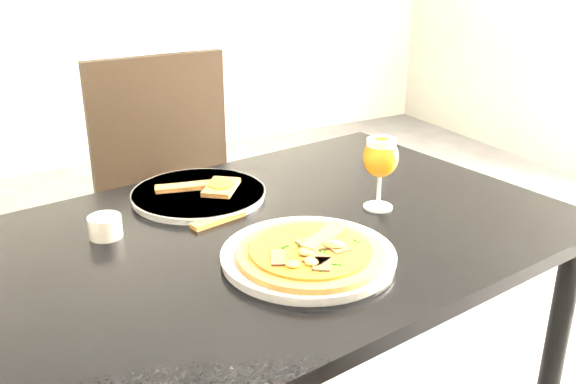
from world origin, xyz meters
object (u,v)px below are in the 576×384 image
pizza (311,252)px  beer_glass (381,158)px  dining_table (274,268)px  chair_far (179,207)px

pizza → beer_glass: size_ratio=1.66×
beer_glass → pizza: bearing=-149.7°
dining_table → beer_glass: 0.32m
chair_far → dining_table: bearing=-92.9°
chair_far → beer_glass: chair_far is taller
dining_table → beer_glass: beer_glass is taller
pizza → beer_glass: bearing=30.3°
chair_far → beer_glass: (0.22, -0.69, 0.33)m
chair_far → pizza: chair_far is taller
dining_table → chair_far: bearing=80.1°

